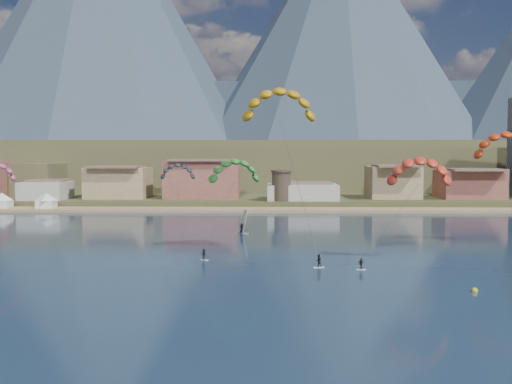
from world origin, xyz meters
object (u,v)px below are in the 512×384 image
kitesurfer_orange (419,167)px  kitesurfer_green (234,168)px  kitesurfer_yellow (279,100)px  windsurfer (243,226)px  watchtower (281,185)px  buoy (475,291)px

kitesurfer_orange → kitesurfer_green: bearing=156.9°
kitesurfer_yellow → windsurfer: bearing=105.1°
watchtower → kitesurfer_orange: size_ratio=0.49×
buoy → watchtower: bearing=101.3°
kitesurfer_orange → watchtower: bearing=102.6°
kitesurfer_yellow → windsurfer: (-6.70, 24.88, -22.05)m
watchtower → kitesurfer_orange: 84.32m
kitesurfer_orange → kitesurfer_green: kitesurfer_orange is taller
kitesurfer_green → buoy: bearing=-46.6°
kitesurfer_green → kitesurfer_yellow: bearing=-45.4°
kitesurfer_yellow → windsurfer: kitesurfer_yellow is taller
kitesurfer_yellow → windsurfer: size_ratio=5.79×
watchtower → windsurfer: size_ratio=1.86×
watchtower → windsurfer: 53.73m
kitesurfer_yellow → kitesurfer_orange: 22.66m
watchtower → buoy: 103.37m
kitesurfer_yellow → kitesurfer_orange: kitesurfer_yellow is taller
watchtower → windsurfer: bearing=-98.9°
windsurfer → buoy: 56.15m
watchtower → kitesurfer_orange: kitesurfer_orange is taller
kitesurfer_green → windsurfer: 21.10m
kitesurfer_orange → buoy: 23.57m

